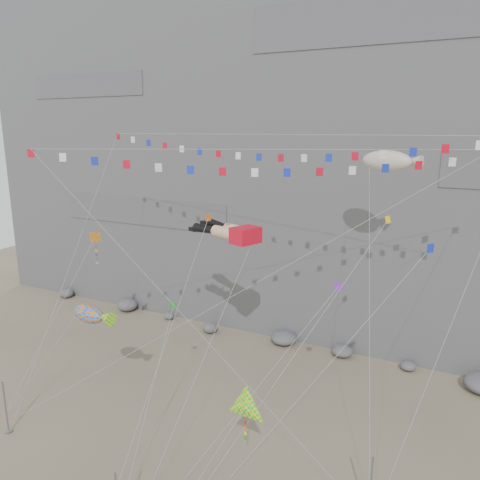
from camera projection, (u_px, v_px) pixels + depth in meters
The scene contains 16 objects.
ground at pixel (195, 441), 32.56m from camera, with size 120.00×120.00×0.00m, color gray.
cliff at pixel (335, 96), 54.66m from camera, with size 80.00×28.00×50.00m, color slate.
talus_boulders at pixel (284, 338), 47.23m from camera, with size 60.00×3.00×1.20m, color slate, non-canonical shape.
anchor_pole_left at pixel (6, 407), 33.04m from camera, with size 0.12×0.12×4.04m, color slate.
legs_kite at pixel (229, 231), 36.14m from camera, with size 7.00×16.29×18.93m.
flag_banner_upper at pixel (270, 135), 34.18m from camera, with size 31.31×13.86×28.51m.
flag_banner_lower at pixel (271, 150), 29.82m from camera, with size 28.57×12.99×22.63m.
harlequin_kite at pixel (95, 238), 38.69m from camera, with size 3.23×9.45×15.18m.
fish_windsock at pixel (89, 314), 33.63m from camera, with size 8.51×3.63×10.73m.
delta_kite at pixel (245, 408), 25.09m from camera, with size 4.55×4.29×8.68m.
blimp_windsock at pixel (387, 161), 33.92m from camera, with size 4.88×13.65×22.66m.
small_kite_a at pixel (207, 223), 35.64m from camera, with size 1.32×13.34×19.31m.
small_kite_b at pixel (336, 289), 29.88m from camera, with size 7.75×10.35×16.48m.
small_kite_c at pixel (173, 308), 34.00m from camera, with size 3.15×10.01×13.02m.
small_kite_d at pixel (384, 226), 29.96m from camera, with size 8.59×12.88×21.29m.
small_kite_e at pixel (425, 254), 25.11m from camera, with size 10.87×7.91×19.48m.
Camera 1 is at (15.50, -24.05, 21.17)m, focal length 35.00 mm.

